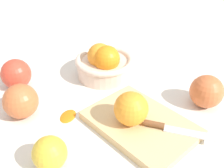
# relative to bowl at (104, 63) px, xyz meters

# --- Properties ---
(ground_plane) EXTENTS (2.40, 2.40, 0.00)m
(ground_plane) POSITION_rel_bowl_xyz_m (0.10, -0.07, -0.04)
(ground_plane) COLOR silver
(bowl) EXTENTS (0.17, 0.17, 0.10)m
(bowl) POSITION_rel_bowl_xyz_m (0.00, 0.00, 0.00)
(bowl) COLOR beige
(bowl) RESTS_ON ground_plane
(cutting_board) EXTENTS (0.26, 0.19, 0.02)m
(cutting_board) POSITION_rel_bowl_xyz_m (0.23, -0.06, -0.03)
(cutting_board) COLOR #DBB77F
(cutting_board) RESTS_ON ground_plane
(orange_on_board) EXTENTS (0.08, 0.08, 0.08)m
(orange_on_board) POSITION_rel_bowl_xyz_m (0.22, -0.08, 0.01)
(orange_on_board) COLOR orange
(orange_on_board) RESTS_ON cutting_board
(knife) EXTENTS (0.13, 0.11, 0.01)m
(knife) POSITION_rel_bowl_xyz_m (0.29, -0.03, -0.02)
(knife) COLOR silver
(knife) RESTS_ON cutting_board
(apple_front_right) EXTENTS (0.07, 0.07, 0.07)m
(apple_front_right) POSITION_rel_bowl_xyz_m (0.21, -0.28, -0.01)
(apple_front_right) COLOR gold
(apple_front_right) RESTS_ON ground_plane
(apple_front_left) EXTENTS (0.08, 0.08, 0.08)m
(apple_front_left) POSITION_rel_bowl_xyz_m (-0.10, -0.23, -0.00)
(apple_front_left) COLOR #D6422D
(apple_front_left) RESTS_ON ground_plane
(apple_front_left_2) EXTENTS (0.08, 0.08, 0.08)m
(apple_front_left_2) POSITION_rel_bowl_xyz_m (0.03, -0.26, -0.00)
(apple_front_left_2) COLOR #CC6638
(apple_front_left_2) RESTS_ON ground_plane
(apple_back_right) EXTENTS (0.08, 0.08, 0.08)m
(apple_back_right) POSITION_rel_bowl_xyz_m (0.27, 0.12, -0.00)
(apple_back_right) COLOR #CC6638
(apple_back_right) RESTS_ON ground_plane
(citrus_peel) EXTENTS (0.06, 0.06, 0.01)m
(citrus_peel) POSITION_rel_bowl_xyz_m (0.10, -0.18, -0.04)
(citrus_peel) COLOR orange
(citrus_peel) RESTS_ON ground_plane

